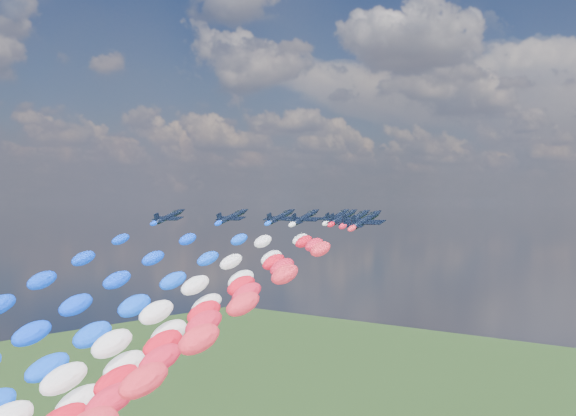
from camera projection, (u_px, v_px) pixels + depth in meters
The scene contains 10 objects.
jet_0 at pixel (169, 217), 163.99m from camera, with size 7.81×10.47×2.31m, color black, non-canonical shape.
jet_1 at pixel (232, 217), 164.54m from camera, with size 7.81×10.47×2.31m, color black, non-canonical shape.
jet_2 at pixel (281, 217), 163.56m from camera, with size 7.81×10.47×2.31m, color black, non-canonical shape.
trail_2 at pixel (19, 404), 115.32m from camera, with size 6.13×123.98×60.39m, color #0C4CFC, non-canonical shape.
jet_3 at pixel (305, 217), 155.81m from camera, with size 7.81×10.47×2.31m, color black, non-canonical shape.
jet_4 at pixel (337, 217), 165.29m from camera, with size 7.81×10.47×2.31m, color black, non-canonical shape.
trail_4 at pixel (103, 401), 117.05m from camera, with size 6.13×123.98×60.39m, color white, non-canonical shape.
jet_5 at pixel (343, 217), 155.25m from camera, with size 7.81×10.47×2.31m, color black, non-canonical shape.
jet_6 at pixel (356, 219), 143.93m from camera, with size 7.81×10.47×2.31m, color black, non-canonical shape.
jet_7 at pixel (366, 220), 131.10m from camera, with size 7.81×10.47×2.31m, color black, non-canonical shape.
Camera 1 is at (98.75, -113.93, 99.43)m, focal length 45.92 mm.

